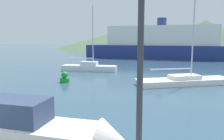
{
  "coord_description": "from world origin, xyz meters",
  "views": [
    {
      "loc": [
        7.01,
        -3.92,
        3.96
      ],
      "look_at": [
        0.35,
        14.0,
        1.2
      ],
      "focal_mm": 35.0,
      "sensor_mm": 36.0,
      "label": 1
    }
  ],
  "objects_px": {
    "sailboat_inner": "(89,67)",
    "buoy_marker": "(65,78)",
    "motorboat_near": "(37,131)",
    "ferry_distant": "(161,44)",
    "sailboat_middle": "(184,80)"
  },
  "relations": [
    {
      "from": "motorboat_near",
      "to": "sailboat_inner",
      "type": "height_order",
      "value": "sailboat_inner"
    },
    {
      "from": "sailboat_middle",
      "to": "buoy_marker",
      "type": "xyz_separation_m",
      "value": [
        -10.27,
        -2.83,
        0.06
      ]
    },
    {
      "from": "ferry_distant",
      "to": "buoy_marker",
      "type": "bearing_deg",
      "value": -102.7
    },
    {
      "from": "ferry_distant",
      "to": "motorboat_near",
      "type": "bearing_deg",
      "value": -92.12
    },
    {
      "from": "sailboat_middle",
      "to": "sailboat_inner",
      "type": "bearing_deg",
      "value": 127.14
    },
    {
      "from": "sailboat_middle",
      "to": "buoy_marker",
      "type": "bearing_deg",
      "value": 163.41
    },
    {
      "from": "sailboat_inner",
      "to": "ferry_distant",
      "type": "distance_m",
      "value": 22.25
    },
    {
      "from": "sailboat_inner",
      "to": "ferry_distant",
      "type": "xyz_separation_m",
      "value": [
        5.7,
        21.38,
        2.37
      ]
    },
    {
      "from": "sailboat_inner",
      "to": "sailboat_middle",
      "type": "bearing_deg",
      "value": -30.46
    },
    {
      "from": "sailboat_middle",
      "to": "ferry_distant",
      "type": "relative_size",
      "value": 0.28
    },
    {
      "from": "motorboat_near",
      "to": "ferry_distant",
      "type": "relative_size",
      "value": 0.24
    },
    {
      "from": "motorboat_near",
      "to": "sailboat_middle",
      "type": "relative_size",
      "value": 0.85
    },
    {
      "from": "sailboat_inner",
      "to": "buoy_marker",
      "type": "distance_m",
      "value": 7.21
    },
    {
      "from": "sailboat_middle",
      "to": "ferry_distant",
      "type": "xyz_separation_m",
      "value": [
        -5.6,
        25.68,
        2.48
      ]
    },
    {
      "from": "motorboat_near",
      "to": "sailboat_middle",
      "type": "xyz_separation_m",
      "value": [
        4.73,
        13.37,
        -0.18
      ]
    }
  ]
}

